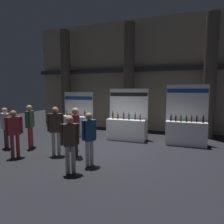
{
  "coord_description": "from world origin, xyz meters",
  "views": [
    {
      "loc": [
        2.84,
        -7.02,
        2.35
      ],
      "look_at": [
        0.02,
        0.86,
        1.42
      ],
      "focal_mm": 31.39,
      "sensor_mm": 36.0,
      "label": 1
    }
  ],
  "objects": [
    {
      "name": "exhibitor_booth_1",
      "position": [
        0.39,
        1.86,
        0.6
      ],
      "size": [
        1.91,
        0.66,
        2.42
      ],
      "color": "white",
      "rests_on": "ground_plane"
    },
    {
      "name": "visitor_0",
      "position": [
        -0.08,
        -2.37,
        0.97
      ],
      "size": [
        0.45,
        0.37,
        1.65
      ],
      "rotation": [
        0.0,
        0.0,
        0.61
      ],
      "color": "#ADA393",
      "rests_on": "ground_plane"
    },
    {
      "name": "exhibitor_booth_2",
      "position": [
        3.04,
        1.85,
        0.63
      ],
      "size": [
        1.74,
        0.66,
        2.59
      ],
      "color": "white",
      "rests_on": "ground_plane"
    },
    {
      "name": "trash_bin",
      "position": [
        -1.12,
        -0.47,
        0.32
      ],
      "size": [
        0.36,
        0.36,
        0.64
      ],
      "color": "#38383D",
      "rests_on": "ground_plane"
    },
    {
      "name": "visitor_5",
      "position": [
        -2.98,
        -0.73,
        1.04
      ],
      "size": [
        0.33,
        0.56,
        1.75
      ],
      "rotation": [
        0.0,
        0.0,
        5.03
      ],
      "color": "maroon",
      "rests_on": "ground_plane"
    },
    {
      "name": "exhibitor_booth_0",
      "position": [
        -2.37,
        1.92,
        0.59
      ],
      "size": [
        1.69,
        0.71,
        2.25
      ],
      "color": "white",
      "rests_on": "ground_plane"
    },
    {
      "name": "visitor_6",
      "position": [
        0.18,
        -1.68,
        0.99
      ],
      "size": [
        0.39,
        0.41,
        1.67
      ],
      "rotation": [
        0.0,
        0.0,
        0.91
      ],
      "color": "silver",
      "rests_on": "ground_plane"
    },
    {
      "name": "visitor_4",
      "position": [
        -2.64,
        -1.86,
        0.98
      ],
      "size": [
        0.42,
        0.46,
        1.66
      ],
      "rotation": [
        0.0,
        0.0,
        0.89
      ],
      "color": "maroon",
      "rests_on": "ground_plane"
    },
    {
      "name": "hall_colonnade",
      "position": [
        0.0,
        4.32,
        3.16
      ],
      "size": [
        12.6,
        1.23,
        6.4
      ],
      "color": "gray",
      "rests_on": "ground_plane"
    },
    {
      "name": "visitor_3",
      "position": [
        -1.4,
        -1.2,
        1.06
      ],
      "size": [
        0.51,
        0.4,
        1.76
      ],
      "rotation": [
        0.0,
        0.0,
        3.66
      ],
      "color": "silver",
      "rests_on": "ground_plane"
    },
    {
      "name": "visitor_7",
      "position": [
        -3.86,
        -1.13,
        0.99
      ],
      "size": [
        0.49,
        0.39,
        1.65
      ],
      "rotation": [
        0.0,
        0.0,
        5.83
      ],
      "color": "#47382D",
      "rests_on": "ground_plane"
    },
    {
      "name": "visitor_1",
      "position": [
        -0.67,
        -1.05,
        1.04
      ],
      "size": [
        0.41,
        0.45,
        1.74
      ],
      "rotation": [
        0.0,
        0.0,
        2.16
      ],
      "color": "#23232D",
      "rests_on": "ground_plane"
    },
    {
      "name": "ground_plane",
      "position": [
        0.0,
        0.0,
        0.0
      ],
      "size": [
        25.2,
        25.2,
        0.0
      ],
      "primitive_type": "plane",
      "color": "black"
    }
  ]
}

